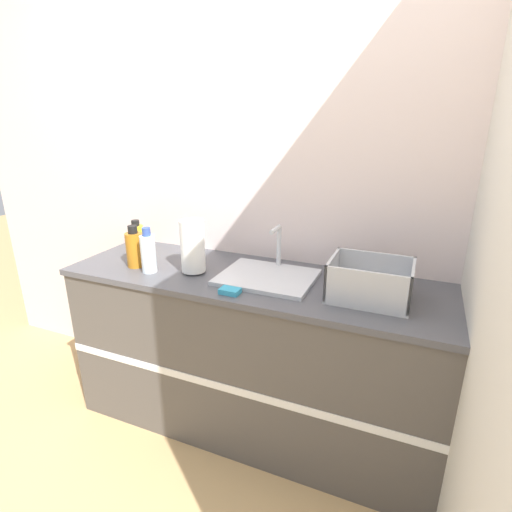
{
  "coord_description": "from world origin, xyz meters",
  "views": [
    {
      "loc": [
        0.72,
        -1.38,
        1.63
      ],
      "look_at": [
        0.03,
        0.26,
        1.0
      ],
      "focal_mm": 28.0,
      "sensor_mm": 36.0,
      "label": 1
    }
  ],
  "objects_px": {
    "dish_rack": "(370,285)",
    "sink": "(268,275)",
    "paper_towel_roll": "(193,247)",
    "bottle_yellow": "(137,237)",
    "bottle_amber": "(135,249)",
    "bottle_clear": "(148,253)"
  },
  "relations": [
    {
      "from": "dish_rack",
      "to": "sink",
      "type": "bearing_deg",
      "value": 175.47
    },
    {
      "from": "sink",
      "to": "paper_towel_roll",
      "type": "bearing_deg",
      "value": -169.31
    },
    {
      "from": "bottle_yellow",
      "to": "bottle_amber",
      "type": "relative_size",
      "value": 0.81
    },
    {
      "from": "sink",
      "to": "paper_towel_roll",
      "type": "relative_size",
      "value": 1.66
    },
    {
      "from": "dish_rack",
      "to": "bottle_clear",
      "type": "bearing_deg",
      "value": -174.21
    },
    {
      "from": "sink",
      "to": "bottle_clear",
      "type": "distance_m",
      "value": 0.61
    },
    {
      "from": "bottle_amber",
      "to": "bottle_yellow",
      "type": "bearing_deg",
      "value": 126.8
    },
    {
      "from": "bottle_yellow",
      "to": "sink",
      "type": "bearing_deg",
      "value": -7.61
    },
    {
      "from": "dish_rack",
      "to": "bottle_yellow",
      "type": "height_order",
      "value": "bottle_yellow"
    },
    {
      "from": "paper_towel_roll",
      "to": "bottle_amber",
      "type": "distance_m",
      "value": 0.33
    },
    {
      "from": "dish_rack",
      "to": "bottle_yellow",
      "type": "bearing_deg",
      "value": 173.49
    },
    {
      "from": "sink",
      "to": "bottle_amber",
      "type": "xyz_separation_m",
      "value": [
        -0.7,
        -0.11,
        0.08
      ]
    },
    {
      "from": "dish_rack",
      "to": "bottle_yellow",
      "type": "relative_size",
      "value": 1.91
    },
    {
      "from": "bottle_yellow",
      "to": "dish_rack",
      "type": "bearing_deg",
      "value": -6.51
    },
    {
      "from": "paper_towel_roll",
      "to": "bottle_amber",
      "type": "xyz_separation_m",
      "value": [
        -0.33,
        -0.04,
        -0.04
      ]
    },
    {
      "from": "paper_towel_roll",
      "to": "bottle_yellow",
      "type": "distance_m",
      "value": 0.53
    },
    {
      "from": "paper_towel_roll",
      "to": "bottle_amber",
      "type": "height_order",
      "value": "paper_towel_roll"
    },
    {
      "from": "sink",
      "to": "paper_towel_roll",
      "type": "distance_m",
      "value": 0.4
    },
    {
      "from": "sink",
      "to": "bottle_yellow",
      "type": "bearing_deg",
      "value": 172.39
    },
    {
      "from": "dish_rack",
      "to": "bottle_amber",
      "type": "xyz_separation_m",
      "value": [
        -1.18,
        -0.07,
        0.03
      ]
    },
    {
      "from": "bottle_clear",
      "to": "sink",
      "type": "bearing_deg",
      "value": 14.05
    },
    {
      "from": "paper_towel_roll",
      "to": "dish_rack",
      "type": "xyz_separation_m",
      "value": [
        0.86,
        0.03,
        -0.07
      ]
    }
  ]
}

